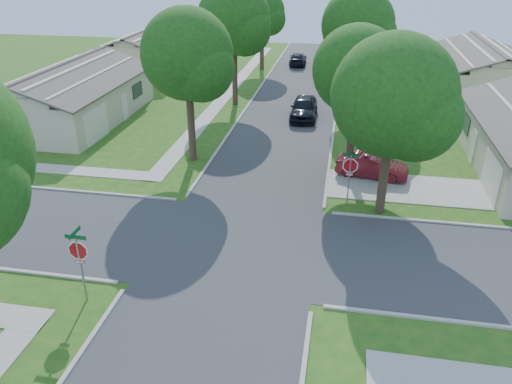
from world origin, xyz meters
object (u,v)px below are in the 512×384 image
object	(u,v)px
stop_sign_ne	(350,168)
car_curb_east	(304,108)
tree_e_near	(358,74)
tree_w_mid	(235,22)
house_nw_near	(69,99)
car_driveway	(372,166)
stop_sign_sw	(79,254)
car_curb_west	(298,59)
tree_w_far	(263,14)
tree_e_mid	(358,29)
tree_w_near	(188,59)
tree_ne_corner	(394,102)
tree_e_far	(358,12)
house_ne_far	(482,74)
house_nw_far	(152,55)

from	to	relation	value
stop_sign_ne	car_curb_east	xyz separation A→B (m)	(-3.50, 13.68, -1.22)
tree_e_near	tree_w_mid	world-z (taller)	tree_w_mid
house_nw_near	car_driveway	world-z (taller)	house_nw_near
car_driveway	stop_sign_sw	bearing A→B (deg)	150.64
car_curb_west	tree_w_far	bearing A→B (deg)	37.69
tree_e_mid	car_driveway	xyz separation A→B (m)	(1.24, -12.63, -5.60)
tree_w_near	car_curb_east	bearing A→B (deg)	58.07
tree_w_near	car_curb_east	xyz separation A→B (m)	(5.84, 9.38, -5.30)
stop_sign_sw	stop_sign_ne	distance (m)	13.29
tree_e_near	car_curb_west	world-z (taller)	tree_e_near
tree_w_far	car_driveway	size ratio (longest dim) A/B	2.02
tree_w_near	car_curb_east	distance (m)	12.26
tree_w_far	house_nw_near	bearing A→B (deg)	-120.82
stop_sign_ne	tree_ne_corner	size ratio (longest dim) A/B	0.34
stop_sign_ne	car_driveway	size ratio (longest dim) A/B	0.75
car_driveway	car_curb_east	bearing A→B (deg)	35.56
tree_e_far	house_ne_far	xyz separation A→B (m)	(11.24, -5.01, -4.46)
car_driveway	car_curb_west	bearing A→B (deg)	24.08
tree_w_mid	car_curb_east	size ratio (longest dim) A/B	2.01
tree_e_mid	house_ne_far	world-z (taller)	tree_e_mid
tree_ne_corner	house_nw_near	size ratio (longest dim) A/B	0.64
tree_ne_corner	car_curb_west	world-z (taller)	tree_ne_corner
tree_e_far	tree_w_mid	size ratio (longest dim) A/B	0.91
tree_w_mid	tree_e_near	bearing A→B (deg)	-51.95
car_curb_east	car_curb_west	xyz separation A→B (m)	(-2.40, 18.56, -0.19)
stop_sign_ne	tree_w_near	xyz separation A→B (m)	(-9.34, 4.31, 4.08)
stop_sign_sw	car_driveway	world-z (taller)	stop_sign_sw
tree_w_near	tree_ne_corner	xyz separation A→B (m)	(11.00, -4.80, -0.52)
tree_e_far	house_nw_near	bearing A→B (deg)	-137.50
tree_w_near	car_curb_west	bearing A→B (deg)	82.97
car_curb_east	house_nw_far	bearing A→B (deg)	140.78
tree_e_far	house_nw_far	bearing A→B (deg)	-174.47
house_nw_near	car_curb_west	distance (m)	26.48
house_nw_far	car_driveway	world-z (taller)	house_nw_far
stop_sign_ne	tree_w_far	world-z (taller)	tree_w_far
stop_sign_sw	car_curb_east	xyz separation A→B (m)	(5.90, 23.08, -1.22)
tree_ne_corner	car_driveway	world-z (taller)	tree_ne_corner
tree_e_mid	house_nw_far	xyz separation A→B (m)	(-20.75, 10.99, -4.74)
tree_e_mid	house_nw_near	distance (m)	22.12
stop_sign_ne	tree_w_near	size ratio (longest dim) A/B	0.33
tree_ne_corner	house_nw_far	world-z (taller)	tree_ne_corner
car_curb_east	tree_e_mid	bearing A→B (deg)	35.55
tree_e_far	tree_w_far	xyz separation A→B (m)	(-9.40, -0.00, -0.47)
house_ne_far	house_nw_near	distance (m)	34.91
tree_w_far	car_driveway	world-z (taller)	tree_w_far
car_curb_west	tree_e_mid	bearing A→B (deg)	107.80
tree_w_far	tree_ne_corner	world-z (taller)	tree_ne_corner
tree_w_far	house_ne_far	xyz separation A→B (m)	(20.64, -5.01, -3.99)
car_curb_east	stop_sign_ne	bearing A→B (deg)	-76.50
tree_w_mid	house_ne_far	size ratio (longest dim) A/B	0.70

